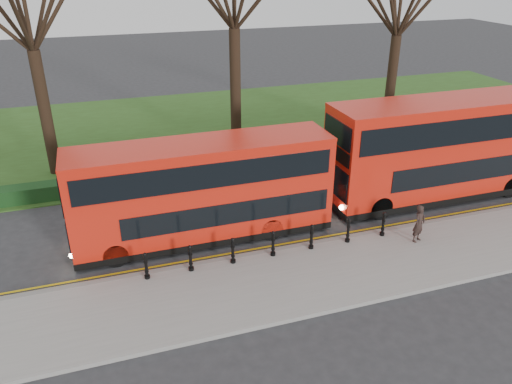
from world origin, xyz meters
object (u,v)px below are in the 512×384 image
object	(u,v)px
bollard_row	(273,244)
bus_lead	(203,192)
bus_rear	(450,149)
pedestrian	(419,224)

from	to	relation	value
bollard_row	bus_lead	bearing A→B (deg)	131.08
bus_lead	bus_rear	xyz separation A→B (m)	(11.83, 0.29, 0.31)
bollard_row	pedestrian	distance (m)	5.92
pedestrian	bus_lead	bearing A→B (deg)	133.79
bollard_row	bus_rear	xyz separation A→B (m)	(9.73, 2.70, 1.73)
bus_rear	bollard_row	bearing A→B (deg)	-164.50
bus_lead	pedestrian	size ratio (longest dim) A/B	6.58
bollard_row	bus_rear	world-z (taller)	bus_rear
bus_rear	pedestrian	bearing A→B (deg)	-137.81
bus_lead	pedestrian	world-z (taller)	bus_lead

